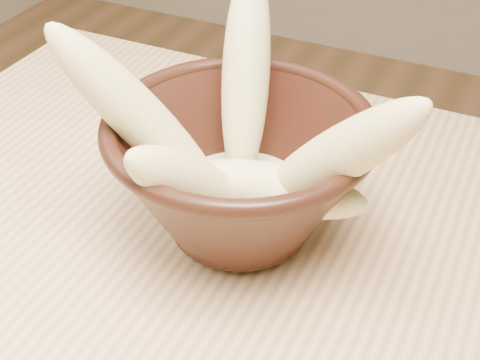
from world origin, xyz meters
The scene contains 7 objects.
bowl centered at (-0.21, 0.11, 0.82)m, with size 0.22×0.22×0.12m.
milk_puddle centered at (-0.21, 0.11, 0.79)m, with size 0.12×0.12×0.02m, color beige.
banana_upright centered at (-0.23, 0.17, 0.88)m, with size 0.04×0.04×0.19m, color #D6CA7E.
banana_left centered at (-0.27, 0.08, 0.87)m, with size 0.04×0.04×0.19m, color #D6CA7E.
banana_right centered at (-0.12, 0.10, 0.87)m, with size 0.04×0.04×0.19m, color #D6CA7E.
banana_across centered at (-0.17, 0.10, 0.82)m, with size 0.04×0.04×0.15m, color #D6CA7E.
banana_front centered at (-0.22, 0.05, 0.84)m, with size 0.04×0.04×0.14m, color #D6CA7E.
Camera 1 is at (-0.02, -0.28, 1.14)m, focal length 50.00 mm.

